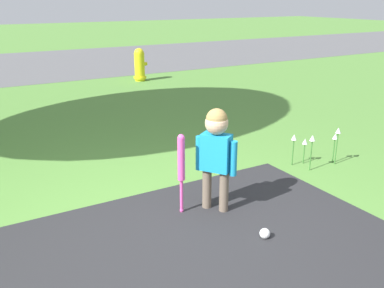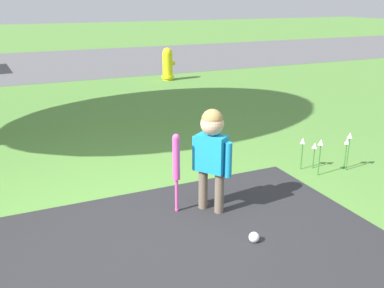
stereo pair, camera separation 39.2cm
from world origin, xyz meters
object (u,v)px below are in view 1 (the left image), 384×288
object	(u,v)px
baseball_bat	(181,163)
sports_ball	(265,233)
child	(216,146)
fire_hydrant	(140,65)

from	to	relation	value
baseball_bat	sports_ball	size ratio (longest dim) A/B	8.60
child	sports_ball	xyz separation A→B (m)	(0.07, -0.60, -0.55)
child	fire_hydrant	bearing A→B (deg)	127.51
child	baseball_bat	size ratio (longest dim) A/B	1.29
fire_hydrant	child	bearing A→B (deg)	-107.78
sports_ball	fire_hydrant	size ratio (longest dim) A/B	0.11
child	baseball_bat	distance (m)	0.32
child	baseball_bat	world-z (taller)	child
baseball_bat	sports_ball	bearing A→B (deg)	-63.57
child	fire_hydrant	xyz separation A→B (m)	(1.90, 5.94, -0.24)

